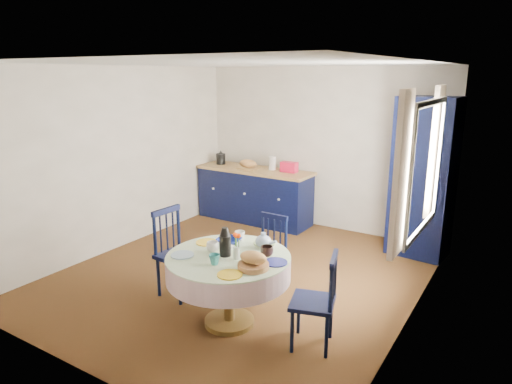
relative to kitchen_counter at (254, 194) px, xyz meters
The scene contains 17 objects.
floor 2.20m from the kitchen_counter, 62.23° to the right, with size 4.50×4.50×0.00m, color black.
ceiling 2.97m from the kitchen_counter, 62.23° to the right, with size 4.50×4.50×0.00m, color white.
wall_back 1.32m from the kitchen_counter, 19.24° to the left, with size 4.00×0.02×2.50m, color white.
wall_left 2.29m from the kitchen_counter, 117.73° to the right, with size 0.02×4.50×2.50m, color white.
wall_right 3.64m from the kitchen_counter, 32.35° to the right, with size 0.02×4.50×2.50m, color white.
window 3.53m from the kitchen_counter, 28.45° to the right, with size 0.10×1.74×1.45m.
kitchen_counter is the anchor object (origin of this frame).
pantry_cabinet 2.73m from the kitchen_counter, ahead, with size 0.79×0.60×2.12m.
dining_table 3.28m from the kitchen_counter, 62.10° to the right, with size 1.19×1.19×1.00m.
chair_left 2.75m from the kitchen_counter, 76.00° to the right, with size 0.45×0.46×0.97m.
chair_far 2.49m from the kitchen_counter, 54.34° to the right, with size 0.39×0.37×0.85m.
chair_right 3.69m from the kitchen_counter, 49.29° to the right, with size 0.47×0.49×0.89m.
mug_a 3.19m from the kitchen_counter, 65.30° to the right, with size 0.12×0.12×0.09m, color silver.
mug_b 3.50m from the kitchen_counter, 63.88° to the right, with size 0.10×0.10×0.10m, color #277173.
mug_c 3.29m from the kitchen_counter, 55.90° to the right, with size 0.13×0.13×0.10m, color black.
mug_d 2.88m from the kitchen_counter, 60.95° to the right, with size 0.11×0.11×0.10m, color silver.
cobalt_bowl 2.98m from the kitchen_counter, 62.93° to the right, with size 0.24×0.24×0.06m, color navy.
Camera 1 is at (2.87, -4.29, 2.40)m, focal length 32.00 mm.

